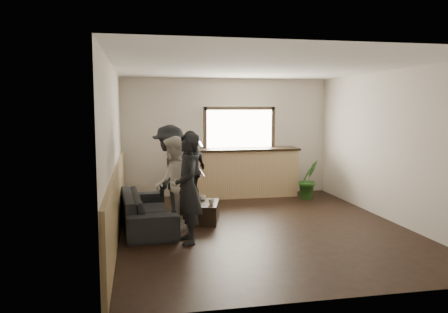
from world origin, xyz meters
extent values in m
cube|color=black|center=(0.00, 0.00, 0.00)|extent=(5.00, 6.00, 0.01)
cube|color=silver|center=(0.00, 0.00, 2.80)|extent=(5.00, 6.00, 0.01)
cube|color=beige|center=(0.00, 3.00, 1.40)|extent=(5.00, 0.01, 2.80)
cube|color=beige|center=(0.00, -3.00, 1.40)|extent=(5.00, 0.01, 2.80)
cube|color=beige|center=(-2.50, 0.00, 1.40)|extent=(0.01, 6.00, 2.80)
cube|color=beige|center=(2.50, 0.00, 1.40)|extent=(0.01, 6.00, 2.80)
cube|color=#9D8459|center=(-2.47, 0.00, 0.55)|extent=(0.06, 5.90, 1.10)
cube|color=tan|center=(0.30, 2.68, 0.55)|extent=(2.60, 0.60, 1.10)
cube|color=black|center=(0.30, 2.68, 1.12)|extent=(2.70, 0.68, 0.05)
cube|color=white|center=(0.30, 2.96, 1.60)|extent=(1.60, 0.06, 0.90)
cube|color=#3F3326|center=(0.30, 2.93, 2.09)|extent=(1.72, 0.08, 0.08)
cube|color=#3F3326|center=(-0.54, 2.93, 1.60)|extent=(0.08, 0.08, 1.06)
cube|color=#3F3326|center=(1.14, 2.93, 1.60)|extent=(0.08, 0.08, 1.06)
imported|color=black|center=(-1.97, 0.39, 0.31)|extent=(0.98, 2.17, 0.62)
cube|color=black|center=(-0.90, 0.54, 0.18)|extent=(0.64, 0.90, 0.36)
imported|color=silver|center=(-0.92, 0.78, 0.41)|extent=(0.12, 0.12, 0.09)
imported|color=silver|center=(-0.82, 0.36, 0.41)|extent=(0.13, 0.13, 0.10)
imported|color=#2D6623|center=(1.75, 2.11, 0.45)|extent=(0.60, 0.54, 0.90)
imported|color=black|center=(-1.35, -0.63, 0.86)|extent=(0.46, 0.66, 1.72)
cube|color=black|center=(-1.13, -0.61, 1.09)|extent=(0.10, 0.08, 0.12)
cube|color=white|center=(-1.13, -0.62, 1.10)|extent=(0.08, 0.07, 0.11)
imported|color=beige|center=(-1.52, 0.11, 0.81)|extent=(0.64, 0.81, 1.63)
cube|color=black|center=(-1.30, 0.10, 0.92)|extent=(0.09, 0.08, 0.12)
cube|color=white|center=(-1.30, 0.10, 0.93)|extent=(0.08, 0.07, 0.11)
imported|color=black|center=(-1.52, 0.85, 0.90)|extent=(0.96, 1.30, 1.79)
cube|color=black|center=(-1.31, 0.79, 1.01)|extent=(0.11, 0.09, 0.12)
cube|color=white|center=(-1.31, 0.78, 1.01)|extent=(0.09, 0.08, 0.11)
imported|color=black|center=(-1.03, 1.58, 0.82)|extent=(0.90, 1.01, 1.64)
cube|color=black|center=(-0.86, 1.44, 1.38)|extent=(0.12, 0.11, 0.12)
cube|color=white|center=(-0.86, 1.44, 1.38)|extent=(0.10, 0.10, 0.11)
camera|label=1|loc=(-2.10, -7.30, 2.12)|focal=35.00mm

